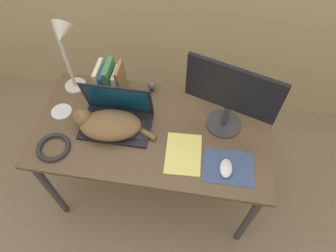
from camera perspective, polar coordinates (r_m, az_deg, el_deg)
name	(u,v)px	position (r m, az deg, el deg)	size (l,w,h in m)	color
ground_plane	(148,230)	(2.22, -3.82, -19.13)	(12.00, 12.00, 0.00)	#847056
desk	(153,137)	(1.75, -2.81, -2.11)	(1.33, 0.69, 0.75)	brown
laptop	(117,118)	(1.70, -9.76, 1.60)	(0.39, 0.24, 0.25)	black
cat	(107,124)	(1.66, -11.45, 0.34)	(0.47, 0.25, 0.14)	brown
external_monitor	(231,96)	(1.54, 11.87, 5.68)	(0.47, 0.20, 0.43)	#333338
mousepad	(229,167)	(1.59, 11.46, -7.66)	(0.26, 0.20, 0.00)	#384C75
computer_mouse	(226,168)	(1.56, 10.99, -7.90)	(0.06, 0.11, 0.03)	silver
book_row	(111,81)	(1.81, -10.82, 8.44)	(0.16, 0.16, 0.23)	beige
desk_lamp	(64,46)	(1.71, -19.17, 14.21)	(0.17, 0.17, 0.51)	beige
cable_coil	(53,147)	(1.72, -20.99, -3.80)	(0.18, 0.18, 0.02)	#232328
notepad	(183,154)	(1.60, 2.95, -5.31)	(0.20, 0.26, 0.01)	#E5DB6B
webcam	(152,85)	(1.83, -3.14, 7.73)	(0.05, 0.05, 0.08)	#232328
cd_disc	(61,111)	(1.87, -19.64, 2.64)	(0.12, 0.12, 0.00)	silver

